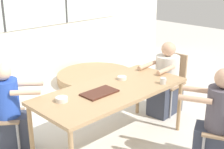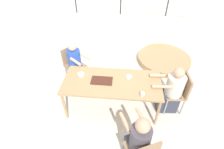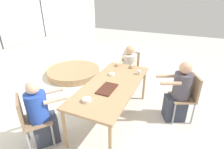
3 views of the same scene
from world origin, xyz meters
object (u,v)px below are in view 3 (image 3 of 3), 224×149
chair_for_woman_green_shirt (29,118)px  folded_table_stack (74,72)px  person_man_blue_shirt (178,95)px  bowl_cereal (87,100)px  person_woman_green_shirt (42,116)px  coffee_mug (139,72)px  chair_for_man_teal_shirt (130,67)px  bowl_white_shallow (112,74)px  chair_for_man_blue_shirt (188,94)px  person_man_teal_shirt (129,71)px

chair_for_woman_green_shirt → folded_table_stack: chair_for_woman_green_shirt is taller
chair_for_woman_green_shirt → person_man_blue_shirt: bearing=77.7°
bowl_cereal → person_woman_green_shirt: bearing=115.1°
person_woman_green_shirt → bowl_cereal: bearing=64.0°
coffee_mug → chair_for_man_teal_shirt: bearing=27.9°
person_woman_green_shirt → bowl_white_shallow: (1.25, -0.60, 0.27)m
chair_for_woman_green_shirt → bowl_white_shallow: 1.56m
chair_for_woman_green_shirt → bowl_cereal: 0.88m
bowl_cereal → person_man_blue_shirt: bearing=-46.8°
chair_for_man_teal_shirt → coffee_mug: chair_for_man_teal_shirt is taller
person_woman_green_shirt → bowl_white_shallow: person_woman_green_shirt is taller
coffee_mug → folded_table_stack: bearing=70.0°
chair_for_man_blue_shirt → person_man_blue_shirt: (-0.07, 0.15, -0.01)m
person_man_blue_shirt → bowl_cereal: bearing=108.5°
chair_for_man_teal_shirt → bowl_cereal: (-1.98, 0.02, 0.24)m
coffee_mug → folded_table_stack: (0.76, 2.10, -0.70)m
person_woman_green_shirt → chair_for_woman_green_shirt: bearing=-90.0°
bowl_cereal → chair_for_woman_green_shirt: bearing=120.1°
person_woman_green_shirt → folded_table_stack: (2.25, 1.03, -0.41)m
chair_for_man_blue_shirt → person_woman_green_shirt: 2.48m
chair_for_man_teal_shirt → folded_table_stack: chair_for_man_teal_shirt is taller
bowl_cereal → chair_for_man_blue_shirt: bearing=-48.4°
person_man_blue_shirt → bowl_white_shallow: bearing=73.6°
chair_for_man_teal_shirt → chair_for_man_blue_shirt: bearing=145.2°
chair_for_woman_green_shirt → chair_for_man_blue_shirt: bearing=76.8°
person_man_blue_shirt → folded_table_stack: size_ratio=0.77×
chair_for_man_blue_shirt → person_man_blue_shirt: size_ratio=0.77×
bowl_white_shallow → bowl_cereal: (-0.95, -0.02, 0.00)m
bowl_cereal → folded_table_stack: size_ratio=0.09×
chair_for_man_teal_shirt → folded_table_stack: (-0.02, 1.68, -0.44)m
chair_for_woman_green_shirt → coffee_mug: chair_for_woman_green_shirt is taller
chair_for_woman_green_shirt → person_woman_green_shirt: (0.13, -0.10, -0.04)m
coffee_mug → bowl_white_shallow: bearing=118.0°
chair_for_woman_green_shirt → chair_for_man_blue_shirt: (1.62, -2.08, 0.00)m
person_man_blue_shirt → person_man_teal_shirt: bearing=35.0°
chair_for_man_teal_shirt → person_man_teal_shirt: bearing=90.0°
coffee_mug → bowl_white_shallow: size_ratio=0.69×
chair_for_man_blue_shirt → folded_table_stack: 3.14m
coffee_mug → person_man_teal_shirt: bearing=33.3°
chair_for_man_blue_shirt → person_man_teal_shirt: size_ratio=0.81×
bowl_white_shallow → folded_table_stack: size_ratio=0.08×
chair_for_man_blue_shirt → bowl_cereal: chair_for_man_blue_shirt is taller
chair_for_man_teal_shirt → bowl_cereal: bearing=85.1°
chair_for_woman_green_shirt → chair_for_man_teal_shirt: 2.52m
chair_for_man_teal_shirt → person_woman_green_shirt: 2.37m
chair_for_man_blue_shirt → person_man_blue_shirt: bearing=90.0°
chair_for_man_teal_shirt → person_man_blue_shirt: person_man_blue_shirt is taller
person_man_blue_shirt → bowl_white_shallow: (-0.18, 1.23, 0.25)m
chair_for_man_teal_shirt → folded_table_stack: size_ratio=0.60×
bowl_cereal → folded_table_stack: bowl_cereal is taller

